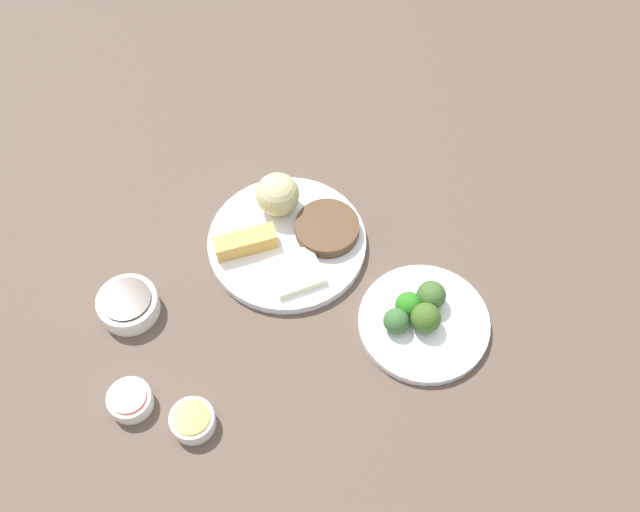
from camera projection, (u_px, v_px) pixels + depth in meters
The scene contains 17 objects.
tabletop at pixel (257, 255), 1.22m from camera, with size 2.20×2.20×0.02m, color brown.
main_plate at pixel (287, 243), 1.21m from camera, with size 0.25×0.25×0.02m, color white.
rice_scoop at pixel (278, 194), 1.21m from camera, with size 0.07×0.07×0.07m, color #BEB87E.
spring_roll at pixel (245, 242), 1.18m from camera, with size 0.10×0.03×0.03m, color gold.
crab_rangoon_wonton at pixel (295, 272), 1.17m from camera, with size 0.07×0.08×0.01m, color beige.
stir_fry_heap at pixel (327, 228), 1.20m from camera, with size 0.10×0.10×0.02m, color #4B321E.
broccoli_plate at pixel (424, 323), 1.14m from camera, with size 0.20×0.20×0.01m, color white.
broccoli_floret_0 at pixel (426, 318), 1.11m from camera, with size 0.05×0.05×0.05m, color #3A5A20.
broccoli_floret_1 at pixel (396, 321), 1.11m from camera, with size 0.04×0.04×0.04m, color #345E2F.
broccoli_floret_2 at pixel (431, 295), 1.13m from camera, with size 0.04×0.04×0.04m, color #3B5B28.
broccoli_floret_3 at pixel (408, 305), 1.12m from camera, with size 0.04×0.04×0.04m, color #28731B.
soy_sauce_bowl at pixel (128, 305), 1.14m from camera, with size 0.09×0.09×0.03m, color white.
soy_sauce_bowl_liquid at pixel (126, 299), 1.13m from camera, with size 0.08×0.08×0.00m, color black.
sauce_ramekin_hot_mustard at pixel (193, 421), 1.05m from camera, with size 0.06×0.06×0.03m, color white.
sauce_ramekin_hot_mustard_liquid at pixel (191, 417), 1.03m from camera, with size 0.05×0.05×0.00m, color yellow.
sauce_ramekin_sweet_and_sour at pixel (130, 401), 1.06m from camera, with size 0.06×0.06×0.03m, color white.
sauce_ramekin_sweet_and_sour_liquid at pixel (128, 397), 1.05m from camera, with size 0.05×0.05×0.00m, color red.
Camera 1 is at (0.56, -0.36, 1.04)m, focal length 42.25 mm.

